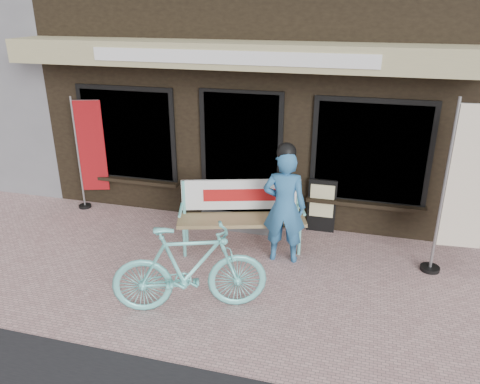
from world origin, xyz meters
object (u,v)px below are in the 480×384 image
(nobori_cream, at_px, (464,188))
(bench, at_px, (241,209))
(bicycle, at_px, (190,269))
(nobori_red, at_px, (90,152))
(menu_stand, at_px, (322,205))
(person, at_px, (284,205))

(nobori_cream, bearing_deg, bench, 176.06)
(bench, bearing_deg, bicycle, -112.85)
(nobori_red, bearing_deg, menu_stand, -16.65)
(person, height_order, nobori_red, nobori_red)
(person, relative_size, nobori_cream, 0.72)
(person, bearing_deg, bench, 155.74)
(nobori_cream, bearing_deg, bicycle, -155.49)
(nobori_cream, xyz_separation_m, menu_stand, (-1.84, 0.81, -0.79))
(bench, xyz_separation_m, nobori_cream, (2.95, 0.00, 0.64))
(bicycle, bearing_deg, bench, -26.66)
(person, relative_size, menu_stand, 1.97)
(person, bearing_deg, nobori_cream, 1.72)
(bench, height_order, nobori_cream, nobori_cream)
(bicycle, relative_size, nobori_cream, 0.76)
(bench, relative_size, menu_stand, 2.19)
(person, distance_m, menu_stand, 1.20)
(person, distance_m, bicycle, 1.70)
(bicycle, height_order, nobori_cream, nobori_cream)
(bicycle, xyz_separation_m, nobori_red, (-2.73, 2.38, 0.49))
(bicycle, bearing_deg, nobori_cream, -82.36)
(bicycle, xyz_separation_m, menu_stand, (1.28, 2.50, -0.10))
(nobori_cream, bearing_deg, person, -177.78)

